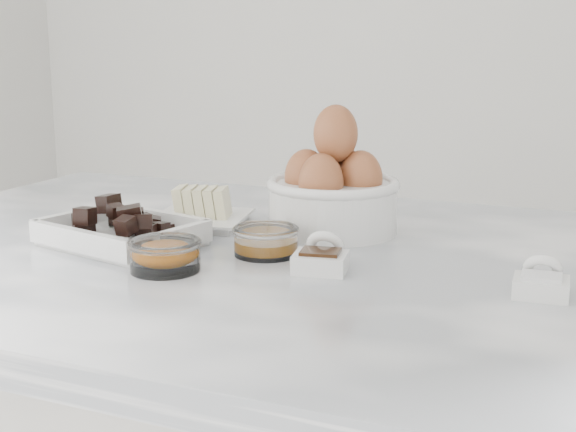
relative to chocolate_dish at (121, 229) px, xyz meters
The scene contains 9 objects.
marble_slab 0.20m from the chocolate_dish, 16.65° to the left, with size 1.20×0.80×0.04m, color white.
chocolate_dish is the anchor object (origin of this frame).
butter_plate 0.15m from the chocolate_dish, 76.00° to the left, with size 0.16×0.16×0.06m.
sugar_ramekin 0.30m from the chocolate_dish, 48.36° to the left, with size 0.08×0.08×0.05m.
egg_bowl 0.29m from the chocolate_dish, 38.05° to the left, with size 0.19×0.19×0.18m.
honey_bowl 0.20m from the chocolate_dish, ahead, with size 0.08×0.08×0.04m.
zest_bowl 0.14m from the chocolate_dish, 33.97° to the right, with size 0.09×0.09×0.04m.
vanilla_spoon 0.28m from the chocolate_dish, ahead, with size 0.07×0.08×0.05m.
salt_spoon 0.53m from the chocolate_dish, ahead, with size 0.06×0.07×0.04m.
Camera 1 is at (0.43, -0.91, 1.21)m, focal length 50.00 mm.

